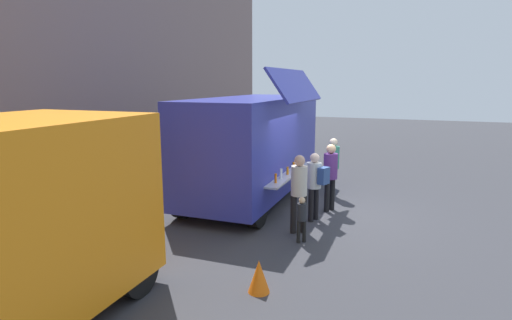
% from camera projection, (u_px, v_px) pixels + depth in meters
% --- Properties ---
extents(ground_plane, '(60.00, 60.00, 0.00)m').
position_uv_depth(ground_plane, '(319.00, 212.00, 10.87)').
color(ground_plane, '#38383D').
extents(curb_strip, '(28.00, 1.60, 0.15)m').
position_uv_depth(curb_strip, '(86.00, 227.00, 9.52)').
color(curb_strip, '#9E998E').
rests_on(curb_strip, ground).
extents(food_truck_main, '(6.16, 2.96, 3.72)m').
position_uv_depth(food_truck_main, '(254.00, 144.00, 11.94)').
color(food_truck_main, '#2D339D').
rests_on(food_truck_main, ground).
extents(traffic_cone_orange, '(0.36, 0.36, 0.55)m').
position_uv_depth(traffic_cone_orange, '(259.00, 276.00, 6.66)').
color(traffic_cone_orange, orange).
rests_on(traffic_cone_orange, ground).
extents(trash_bin, '(0.60, 0.60, 0.90)m').
position_uv_depth(trash_bin, '(236.00, 156.00, 16.49)').
color(trash_bin, '#2F5C37').
rests_on(trash_bin, ground).
extents(customer_front_ordering, '(0.58, 0.41, 1.80)m').
position_uv_depth(customer_front_ordering, '(330.00, 172.00, 10.74)').
color(customer_front_ordering, black).
rests_on(customer_front_ordering, ground).
extents(customer_mid_with_backpack, '(0.43, 0.56, 1.70)m').
position_uv_depth(customer_mid_with_backpack, '(315.00, 180.00, 9.97)').
color(customer_mid_with_backpack, black).
rests_on(customer_mid_with_backpack, ground).
extents(customer_rear_waiting, '(0.37, 0.37, 1.80)m').
position_uv_depth(customer_rear_waiting, '(299.00, 187.00, 9.17)').
color(customer_rear_waiting, black).
rests_on(customer_rear_waiting, ground).
extents(customer_extra_browsing, '(0.37, 0.36, 1.77)m').
position_uv_depth(customer_extra_browsing, '(333.00, 162.00, 12.09)').
color(customer_extra_browsing, '#1F2535').
rests_on(customer_extra_browsing, ground).
extents(child_near_queue, '(0.20, 0.20, 1.00)m').
position_uv_depth(child_near_queue, '(302.00, 216.00, 8.68)').
color(child_near_queue, black).
rests_on(child_near_queue, ground).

